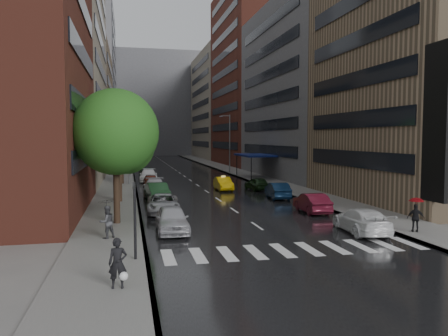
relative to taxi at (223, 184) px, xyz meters
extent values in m
plane|color=gray|center=(-1.94, -22.83, -0.69)|extent=(220.00, 220.00, 0.00)
cube|color=black|center=(-1.94, 27.17, -0.68)|extent=(14.00, 140.00, 0.01)
cube|color=gray|center=(-10.94, 27.17, -0.61)|extent=(4.00, 140.00, 0.15)
cube|color=gray|center=(7.06, 27.17, -0.61)|extent=(4.00, 140.00, 0.15)
cube|color=silver|center=(-8.04, -24.83, -0.68)|extent=(0.55, 2.80, 0.01)
cube|color=silver|center=(-6.64, -24.83, -0.68)|extent=(0.55, 2.80, 0.01)
cube|color=silver|center=(-5.24, -24.83, -0.68)|extent=(0.55, 2.80, 0.01)
cube|color=silver|center=(-3.84, -24.83, -0.68)|extent=(0.55, 2.80, 0.01)
cube|color=silver|center=(-2.44, -24.83, -0.68)|extent=(0.55, 2.80, 0.01)
cube|color=silver|center=(-1.04, -24.83, -0.68)|extent=(0.55, 2.80, 0.01)
cube|color=silver|center=(0.36, -24.83, -0.68)|extent=(0.55, 2.80, 0.01)
cube|color=silver|center=(1.76, -24.83, -0.68)|extent=(0.55, 2.80, 0.01)
cube|color=silver|center=(3.16, -24.83, -0.68)|extent=(0.55, 2.80, 0.01)
cube|color=silver|center=(4.56, -24.83, -0.68)|extent=(0.55, 2.80, 0.01)
cube|color=maroon|center=(-16.94, -10.83, 12.31)|extent=(8.00, 20.00, 26.00)
cube|color=gray|center=(-16.94, 13.17, 16.31)|extent=(8.00, 28.00, 34.00)
cube|color=#937A5B|center=(-16.94, 41.17, 10.31)|extent=(8.00, 28.00, 22.00)
cube|color=slate|center=(-16.94, 71.17, 18.31)|extent=(8.00, 32.00, 38.00)
cube|color=#937A5B|center=(13.06, -10.83, 14.31)|extent=(8.00, 20.00, 30.00)
cube|color=slate|center=(13.06, 13.17, 11.31)|extent=(8.00, 28.00, 24.00)
cube|color=maroon|center=(13.06, 41.17, 17.31)|extent=(8.00, 28.00, 36.00)
cube|color=gray|center=(13.06, 71.17, 13.31)|extent=(8.00, 32.00, 28.00)
cube|color=black|center=(9.16, -20.83, 5.81)|extent=(0.30, 2.20, 10.00)
cube|color=slate|center=(-1.94, 95.17, 15.31)|extent=(40.00, 14.00, 32.00)
cylinder|color=#382619|center=(-10.54, -16.70, 1.67)|extent=(0.40, 0.40, 4.72)
sphere|color=#1E5116|center=(-10.54, -16.70, 5.22)|extent=(5.40, 5.40, 5.40)
cylinder|color=#382619|center=(-10.54, -7.07, 1.92)|extent=(0.40, 0.40, 5.21)
sphere|color=#1E5116|center=(-10.54, -7.07, 5.82)|extent=(5.96, 5.96, 5.96)
cylinder|color=#382619|center=(-10.54, 7.74, 1.59)|extent=(0.40, 0.40, 4.56)
sphere|color=#1E5116|center=(-10.54, 7.74, 5.02)|extent=(5.22, 5.22, 5.22)
imported|color=yellow|center=(0.00, 0.00, 0.00)|extent=(1.48, 4.19, 1.38)
imported|color=#AFADB3|center=(-7.34, -19.49, 0.09)|extent=(1.91, 4.60, 1.56)
imported|color=gray|center=(-7.34, -12.81, 0.01)|extent=(2.61, 5.16, 1.40)
imported|color=#18361D|center=(-7.34, -6.58, 0.10)|extent=(2.12, 4.95, 1.59)
imported|color=#9F9EA3|center=(-7.34, -2.28, 0.07)|extent=(2.47, 5.37, 1.52)
imported|color=#571D11|center=(-7.34, 4.73, 0.01)|extent=(1.69, 4.12, 1.40)
imported|color=white|center=(-7.34, 10.80, 0.08)|extent=(2.43, 5.42, 1.54)
imported|color=#173321|center=(-7.34, 16.25, 0.08)|extent=(2.19, 4.66, 1.54)
imported|color=white|center=(3.46, -22.00, 0.04)|extent=(2.54, 5.18, 1.45)
imported|color=#4C0F1D|center=(3.46, -14.94, 0.04)|extent=(1.80, 4.53, 1.46)
imported|color=#0D223E|center=(3.46, -7.32, 0.05)|extent=(2.00, 4.60, 1.47)
imported|color=#193417|center=(3.46, -0.80, 0.00)|extent=(2.03, 4.20, 1.38)
imported|color=black|center=(-10.21, -29.04, 0.37)|extent=(0.67, 0.45, 1.82)
sphere|color=white|center=(-10.01, -29.14, -0.09)|extent=(0.32, 0.32, 0.32)
imported|color=#414145|center=(-10.96, -20.90, 0.34)|extent=(1.08, 1.01, 1.76)
imported|color=black|center=(-10.96, -20.90, 1.11)|extent=(0.96, 0.98, 0.88)
imported|color=black|center=(6.26, -23.07, 0.26)|extent=(1.02, 0.76, 1.61)
imported|color=maroon|center=(6.26, -23.07, 1.11)|extent=(0.82, 0.82, 0.72)
cylinder|color=black|center=(-9.54, -25.35, 1.06)|extent=(0.12, 0.12, 3.20)
imported|color=black|center=(-9.54, -25.35, 2.46)|extent=(0.18, 0.15, 0.90)
cylinder|color=gray|center=(-9.74, 7.17, 3.96)|extent=(0.18, 0.18, 9.00)
cube|color=gray|center=(-8.34, 7.17, 8.16)|extent=(0.50, 0.22, 0.16)
cylinder|color=gray|center=(5.86, 22.17, 3.96)|extent=(0.18, 0.18, 9.00)
cube|color=gray|center=(4.46, 22.17, 8.16)|extent=(0.50, 0.22, 0.16)
cube|color=navy|center=(7.06, 12.17, 2.46)|extent=(4.00, 8.00, 0.25)
cylinder|color=black|center=(5.46, 8.37, 0.96)|extent=(0.12, 0.12, 3.00)
cylinder|color=black|center=(5.46, 15.97, 0.96)|extent=(0.12, 0.12, 3.00)
camera|label=1|loc=(-9.78, -44.86, 4.87)|focal=35.00mm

